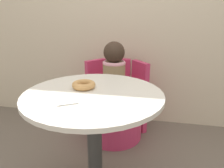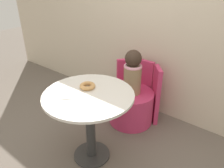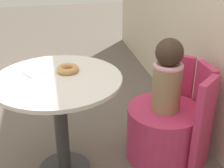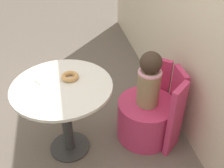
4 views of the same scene
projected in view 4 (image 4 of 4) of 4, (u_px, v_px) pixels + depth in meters
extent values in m
plane|color=#665B51|center=(75.00, 154.00, 2.42)|extent=(12.00, 12.00, 0.00)
cube|color=beige|center=(215.00, 21.00, 1.92)|extent=(6.00, 0.06, 2.40)
cylinder|color=#333333|center=(70.00, 147.00, 2.49)|extent=(0.37, 0.37, 0.02)
cylinder|color=#333333|center=(66.00, 119.00, 2.28)|extent=(0.09, 0.09, 0.69)
cylinder|color=silver|center=(62.00, 86.00, 2.08)|extent=(0.81, 0.81, 0.02)
cylinder|color=#C63360|center=(145.00, 119.00, 2.51)|extent=(0.54, 0.54, 0.41)
cube|color=#C63360|center=(176.00, 103.00, 2.47)|extent=(0.23, 0.05, 0.72)
cube|color=#C63360|center=(175.00, 120.00, 2.28)|extent=(0.18, 0.21, 0.72)
cube|color=#C63360|center=(157.00, 90.00, 2.64)|extent=(0.18, 0.21, 0.72)
cylinder|color=#937A56|center=(148.00, 88.00, 2.30)|extent=(0.20, 0.20, 0.34)
torus|color=pink|center=(150.00, 72.00, 2.20)|extent=(0.21, 0.21, 0.04)
sphere|color=#38281E|center=(151.00, 63.00, 2.15)|extent=(0.19, 0.19, 0.19)
torus|color=tan|center=(70.00, 76.00, 2.13)|extent=(0.14, 0.14, 0.04)
cube|color=white|center=(43.00, 80.00, 2.13)|extent=(0.15, 0.15, 0.01)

